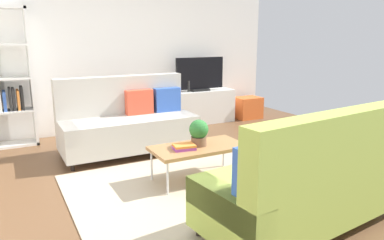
{
  "coord_description": "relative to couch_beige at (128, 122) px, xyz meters",
  "views": [
    {
      "loc": [
        -1.77,
        -3.66,
        1.67
      ],
      "look_at": [
        0.29,
        0.24,
        0.65
      ],
      "focal_mm": 34.06,
      "sensor_mm": 36.0,
      "label": 1
    }
  ],
  "objects": [
    {
      "name": "ground_plane",
      "position": [
        0.19,
        -1.32,
        -0.45
      ],
      "size": [
        7.68,
        7.68,
        0.0
      ],
      "primitive_type": "plane",
      "color": "brown"
    },
    {
      "name": "wall_far",
      "position": [
        0.19,
        1.48,
        1.0
      ],
      "size": [
        6.4,
        0.12,
        2.9
      ],
      "primitive_type": "cube",
      "color": "white",
      "rests_on": "ground_plane"
    },
    {
      "name": "area_rug",
      "position": [
        0.33,
        -1.62,
        -0.44
      ],
      "size": [
        2.9,
        2.2,
        0.01
      ],
      "primitive_type": "cube",
      "color": "tan",
      "rests_on": "ground_plane"
    },
    {
      "name": "couch_beige",
      "position": [
        0.0,
        0.0,
        0.0
      ],
      "size": [
        1.9,
        0.85,
        1.1
      ],
      "rotation": [
        0.0,
        0.0,
        3.14
      ],
      "color": "#B2ADA3",
      "rests_on": "ground_plane"
    },
    {
      "name": "couch_green",
      "position": [
        0.67,
        -2.84,
        0.0
      ],
      "size": [
        1.98,
        1.03,
        1.1
      ],
      "rotation": [
        0.0,
        0.0,
        0.1
      ],
      "color": "#A3BC4C",
      "rests_on": "ground_plane"
    },
    {
      "name": "coffee_table",
      "position": [
        0.38,
        -1.42,
        -0.05
      ],
      "size": [
        1.1,
        0.56,
        0.42
      ],
      "color": "#9E7042",
      "rests_on": "ground_plane"
    },
    {
      "name": "tv_console",
      "position": [
        1.81,
        1.14,
        -0.13
      ],
      "size": [
        1.4,
        0.44,
        0.64
      ],
      "primitive_type": "cube",
      "color": "silver",
      "rests_on": "ground_plane"
    },
    {
      "name": "tv",
      "position": [
        1.81,
        1.12,
        0.51
      ],
      "size": [
        1.0,
        0.2,
        0.64
      ],
      "color": "black",
      "rests_on": "tv_console"
    },
    {
      "name": "storage_trunk",
      "position": [
        2.91,
        1.04,
        -0.23
      ],
      "size": [
        0.52,
        0.4,
        0.44
      ],
      "primitive_type": "cube",
      "color": "orange",
      "rests_on": "ground_plane"
    },
    {
      "name": "potted_plant",
      "position": [
        0.4,
        -1.4,
        0.14
      ],
      "size": [
        0.23,
        0.23,
        0.31
      ],
      "color": "brown",
      "rests_on": "coffee_table"
    },
    {
      "name": "table_book_0",
      "position": [
        0.18,
        -1.46,
        -0.01
      ],
      "size": [
        0.26,
        0.21,
        0.03
      ],
      "primitive_type": "cube",
      "rotation": [
        0.0,
        0.0,
        -0.15
      ],
      "color": "purple",
      "rests_on": "coffee_table"
    },
    {
      "name": "table_book_1",
      "position": [
        0.18,
        -1.46,
        0.02
      ],
      "size": [
        0.27,
        0.22,
        0.02
      ],
      "primitive_type": "cube",
      "rotation": [
        0.0,
        0.0,
        -0.16
      ],
      "color": "orange",
      "rests_on": "table_book_0"
    },
    {
      "name": "vase_0",
      "position": [
        1.23,
        1.19,
        0.26
      ],
      "size": [
        0.09,
        0.09,
        0.14
      ],
      "primitive_type": "cylinder",
      "color": "#B24C4C",
      "rests_on": "tv_console"
    },
    {
      "name": "vase_1",
      "position": [
        1.38,
        1.19,
        0.28
      ],
      "size": [
        0.12,
        0.12,
        0.17
      ],
      "primitive_type": "cylinder",
      "color": "#B24C4C",
      "rests_on": "tv_console"
    },
    {
      "name": "bottle_0",
      "position": [
        1.56,
        1.1,
        0.3
      ],
      "size": [
        0.05,
        0.05,
        0.21
      ],
      "primitive_type": "cylinder",
      "color": "#262626",
      "rests_on": "tv_console"
    }
  ]
}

